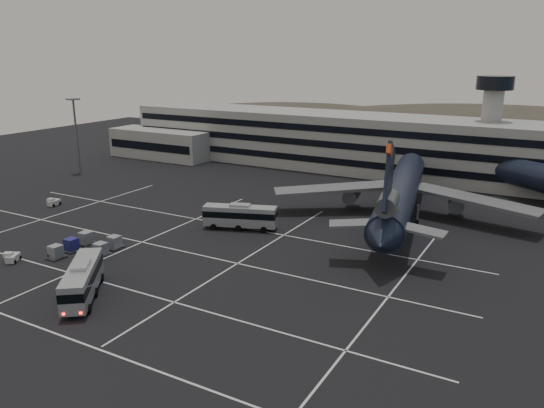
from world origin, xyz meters
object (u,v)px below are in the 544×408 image
at_px(trijet_main, 401,193).
at_px(uld_cluster, 86,247).
at_px(bus_near, 82,279).
at_px(tug_a, 54,202).
at_px(bus_far, 240,215).

relative_size(trijet_main, uld_cluster, 5.86).
bearing_deg(uld_cluster, bus_near, -43.00).
relative_size(tug_a, uld_cluster, 0.27).
bearing_deg(trijet_main, bus_near, -127.94).
distance_m(bus_far, tug_a, 40.05).
bearing_deg(trijet_main, bus_far, -153.03).
bearing_deg(bus_near, uld_cluster, 99.61).
bearing_deg(bus_far, uld_cluster, 126.91).
relative_size(bus_near, tug_a, 4.50).
height_order(trijet_main, bus_near, trijet_main).
height_order(bus_near, bus_far, bus_near).
height_order(bus_near, tug_a, bus_near).
relative_size(trijet_main, tug_a, 21.81).
bearing_deg(uld_cluster, trijet_main, 46.68).
xyz_separation_m(trijet_main, bus_near, (-24.90, -48.95, -2.80)).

